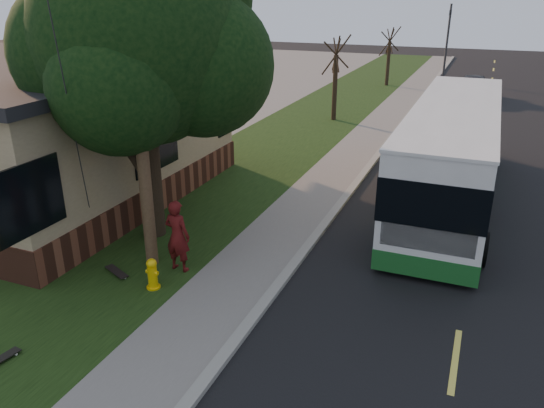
{
  "coord_description": "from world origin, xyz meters",
  "views": [
    {
      "loc": [
        3.87,
        -8.72,
        6.38
      ],
      "look_at": [
        -0.68,
        2.48,
        1.5
      ],
      "focal_mm": 35.0,
      "sensor_mm": 36.0,
      "label": 1
    }
  ],
  "objects": [
    {
      "name": "utility_pole",
      "position": [
        -3.31,
        0.99,
        4.63
      ],
      "size": [
        2.86,
        3.21,
        9.07
      ],
      "color": "#473321",
      "rests_on": "ground"
    },
    {
      "name": "distant_car",
      "position": [
        2.89,
        26.93,
        0.76
      ],
      "size": [
        1.89,
        4.48,
        1.51
      ],
      "primitive_type": "imported",
      "rotation": [
        0.0,
        0.0,
        -0.02
      ],
      "color": "black",
      "rests_on": "ground"
    },
    {
      "name": "road",
      "position": [
        4.0,
        10.0,
        0.01
      ],
      "size": [
        8.0,
        80.0,
        0.01
      ],
      "primitive_type": "cube",
      "color": "black",
      "rests_on": "ground"
    },
    {
      "name": "transit_bus",
      "position": [
        3.06,
        8.34,
        1.67
      ],
      "size": [
        2.68,
        11.61,
        3.14
      ],
      "color": "silver",
      "rests_on": "ground"
    },
    {
      "name": "ground",
      "position": [
        0.0,
        0.0,
        0.0
      ],
      "size": [
        120.0,
        120.0,
        0.0
      ],
      "primitive_type": "plane",
      "color": "black",
      "rests_on": "ground"
    },
    {
      "name": "traffic_signal",
      "position": [
        0.5,
        34.0,
        3.16
      ],
      "size": [
        0.18,
        0.22,
        5.5
      ],
      "color": "#2D2D30",
      "rests_on": "ground"
    },
    {
      "name": "sidewalk",
      "position": [
        -1.0,
        10.0,
        0.04
      ],
      "size": [
        2.0,
        80.0,
        0.08
      ],
      "primitive_type": "cube",
      "color": "slate",
      "rests_on": "ground"
    },
    {
      "name": "fire_hydrant",
      "position": [
        -2.6,
        0.0,
        0.43
      ],
      "size": [
        0.32,
        0.32,
        0.74
      ],
      "color": "yellow",
      "rests_on": "grass_verge"
    },
    {
      "name": "bare_tree_far",
      "position": [
        -3.0,
        30.0,
        2.0
      ],
      "size": [
        1.38,
        1.21,
        4.03
      ],
      "color": "black",
      "rests_on": "grass_verge"
    },
    {
      "name": "building_lot",
      "position": [
        -14.5,
        10.0,
        0.02
      ],
      "size": [
        15.0,
        80.0,
        0.04
      ],
      "primitive_type": "cube",
      "color": "slate",
      "rests_on": "ground"
    },
    {
      "name": "curb",
      "position": [
        0.0,
        10.0,
        0.06
      ],
      "size": [
        0.25,
        80.0,
        0.12
      ],
      "primitive_type": "cube",
      "color": "gray",
      "rests_on": "ground"
    },
    {
      "name": "grass_verge",
      "position": [
        -4.5,
        10.0,
        0.04
      ],
      "size": [
        5.0,
        80.0,
        0.07
      ],
      "primitive_type": "cube",
      "color": "black",
      "rests_on": "ground"
    },
    {
      "name": "skateboarder",
      "position": [
        -2.5,
        0.98,
        0.97
      ],
      "size": [
        0.68,
        0.47,
        1.8
      ],
      "primitive_type": "imported",
      "rotation": [
        0.0,
        0.0,
        3.08
      ],
      "color": "#501010",
      "rests_on": "grass_verge"
    },
    {
      "name": "bare_tree_near",
      "position": [
        -3.5,
        18.0,
        2.15
      ],
      "size": [
        1.38,
        1.21,
        4.31
      ],
      "color": "black",
      "rests_on": "grass_verge"
    },
    {
      "name": "skateboard_spare",
      "position": [
        -3.78,
        0.21,
        0.13
      ],
      "size": [
        0.83,
        0.53,
        0.08
      ],
      "color": "black",
      "rests_on": "grass_verge"
    },
    {
      "name": "leafy_tree",
      "position": [
        -4.17,
        2.65,
        5.17
      ],
      "size": [
        6.3,
        6.0,
        7.8
      ],
      "color": "black",
      "rests_on": "grass_verge"
    },
    {
      "name": "dumpster",
      "position": [
        -8.92,
        4.8,
        0.7
      ],
      "size": [
        1.76,
        1.56,
        1.31
      ],
      "color": "black",
      "rests_on": "building_lot"
    }
  ]
}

